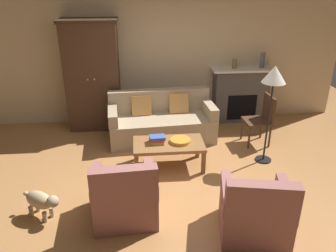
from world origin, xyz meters
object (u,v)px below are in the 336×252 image
Objects in this scene: fireplace at (240,94)px; couch at (161,122)px; side_chair_wooden at (262,117)px; floor_lamp at (274,80)px; armoire at (93,76)px; mantel_vase_slate at (262,60)px; fruit_bowl at (180,141)px; mantel_vase_bronze at (235,64)px; dog at (41,201)px; armchair_near_left at (125,197)px; coffee_table at (169,146)px; armchair_near_right at (255,213)px; book_stack at (157,140)px.

fireplace is 1.85m from couch.
couch is 1.82m from side_chair_wooden.
floor_lamp is (1.62, -1.02, 1.06)m from couch.
mantel_vase_slate is at bearing 1.03° from armoire.
mantel_vase_slate is 1.35m from side_chair_wooden.
couch is (1.26, -0.64, -0.74)m from armoire.
mantel_vase_bronze is (1.29, 1.75, 0.76)m from fruit_bowl.
floor_lamp is 3.65m from dog.
armchair_near_left is 1.76× the size of dog.
dog is at bearing -152.65° from side_chair_wooden.
coffee_table is 1.22× the size of armchair_near_right.
armchair_near_left reaches higher than dog.
book_stack is at bearing 174.98° from coffee_table.
fireplace is 2.52× the size of dog.
fireplace is 0.79m from mantel_vase_slate.
mantel_vase_bronze is 3.57m from armchair_near_right.
couch is 6.75× the size of mantel_vase_slate.
armchair_near_left is 0.98× the size of side_chair_wooden.
fruit_bowl reaches higher than dog.
armoire is at bearing -178.97° from mantel_vase_slate.
book_stack is 2.93m from mantel_vase_slate.
fireplace is 4.79× the size of book_stack.
coffee_table is 2.02m from dog.
mantel_vase_bronze is (-0.18, -0.02, 0.64)m from fireplace.
armchair_near_left is at bearing -111.36° from book_stack.
mantel_vase_slate is 3.73m from armchair_near_right.
armoire is at bearing -178.49° from fireplace.
dog is at bearing -138.04° from mantel_vase_bronze.
armoire reaches higher than dog.
armoire reaches higher than side_chair_wooden.
fruit_bowl is at bearing -78.30° from couch.
armchair_near_right is (-0.63, -3.40, -0.89)m from mantel_vase_bronze.
mantel_vase_bronze is 0.35× the size of dog.
fireplace is at bearing 87.59° from floor_lamp.
fireplace is 0.60× the size of armoire.
fireplace is 3.52m from armchair_near_right.
side_chair_wooden reaches higher than fruit_bowl.
couch is at bearing -26.74° from armoire.
side_chair_wooden is at bearing 23.46° from fruit_bowl.
side_chair_wooden is at bearing 76.76° from floor_lamp.
mantel_vase_slate reaches higher than armchair_near_right.
armoire is 1.59m from couch.
couch is 2.18m from floor_lamp.
fruit_bowl is 2.30m from mantel_vase_bronze.
armchair_near_right reaches higher than couch.
mantel_vase_slate is 1.77m from floor_lamp.
armoire is at bearing 102.46° from armchair_near_left.
mantel_vase_slate reaches higher than coffee_table.
fruit_bowl is 1.68m from floor_lamp.
fireplace reaches higher than dog.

